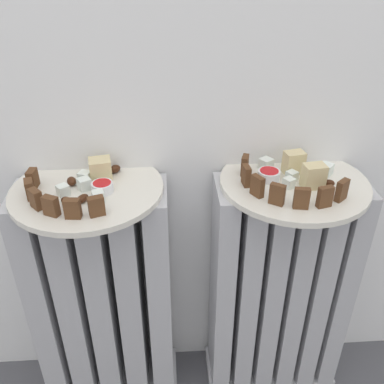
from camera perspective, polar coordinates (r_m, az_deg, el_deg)
The scene contains 39 objects.
radiator_left at distance 1.08m, azimuth -11.71°, elevation -14.21°, with size 0.34×0.14×0.61m.
radiator_right at distance 1.10m, azimuth 11.45°, elevation -13.17°, with size 0.34×0.14×0.61m.
plate_left at distance 0.89m, azimuth -13.87°, elevation 0.29°, with size 0.31×0.31×0.01m, color silver.
plate_right at distance 0.91m, azimuth 13.50°, elevation 1.21°, with size 0.31×0.31×0.01m, color silver.
dark_cake_slice_left_0 at distance 0.91m, azimuth -20.60°, elevation 1.69°, with size 0.03×0.02×0.04m, color #56351E.
dark_cake_slice_left_1 at distance 0.88m, azimuth -20.95°, elevation 0.35°, with size 0.03×0.02×0.04m, color #56351E.
dark_cake_slice_left_2 at distance 0.84m, azimuth -20.23°, elevation -0.89°, with size 0.03×0.02×0.04m, color #56351E.
dark_cake_slice_left_3 at distance 0.81m, azimuth -18.42°, elevation -1.80°, with size 0.03×0.02×0.04m, color #56351E.
dark_cake_slice_left_4 at distance 0.79m, azimuth -15.74°, elevation -2.16°, with size 0.03×0.02×0.04m, color #56351E.
dark_cake_slice_left_5 at distance 0.79m, azimuth -12.71°, elevation -1.87°, with size 0.03×0.02×0.04m, color #56351E.
marble_cake_slice_left_0 at distance 0.90m, azimuth -12.18°, elevation 3.04°, with size 0.04×0.04×0.04m, color beige.
turkish_delight_left_0 at distance 0.90m, azimuth -14.17°, elevation 1.95°, with size 0.02×0.02×0.02m, color white.
turkish_delight_left_1 at distance 0.87m, azimuth -16.92°, elevation 0.24°, with size 0.02×0.02×0.02m, color white.
turkish_delight_left_2 at distance 0.83m, azimuth -12.49°, elevation -0.58°, with size 0.02×0.02×0.02m, color white.
turkish_delight_left_3 at distance 0.88m, azimuth -14.25°, elevation 1.05°, with size 0.02×0.02×0.02m, color white.
medjool_date_left_0 at distance 0.93m, azimuth -10.28°, elevation 3.06°, with size 0.02×0.02×0.02m, color #3D1E0F.
medjool_date_left_1 at distance 0.84m, azimuth -16.50°, elevation -1.16°, with size 0.02×0.02×0.02m, color #3D1E0F.
medjool_date_left_2 at distance 0.84m, azimuth -14.50°, elevation -0.86°, with size 0.03×0.02×0.01m, color #3D1E0F.
medjool_date_left_3 at distance 0.90m, azimuth -15.86°, elevation 1.41°, with size 0.03×0.02×0.02m, color #3D1E0F.
jam_bowl_left at distance 0.86m, azimuth -11.94°, elevation 0.71°, with size 0.04×0.04×0.02m.
dark_cake_slice_right_0 at distance 0.91m, azimuth 7.10°, elevation 3.59°, with size 0.03×0.01×0.04m, color #56351E.
dark_cake_slice_right_1 at distance 0.87m, azimuth 7.28°, elevation 2.20°, with size 0.03×0.01×0.04m, color #56351E.
dark_cake_slice_right_2 at distance 0.83m, azimuth 8.76°, elevation 0.79°, with size 0.03×0.01×0.04m, color #56351E.
dark_cake_slice_right_3 at distance 0.81m, azimuth 11.35°, elevation -0.32°, with size 0.03×0.01×0.04m, color #56351E.
dark_cake_slice_right_4 at distance 0.81m, azimuth 14.49°, elevation -0.83°, with size 0.03×0.01×0.04m, color #56351E.
dark_cake_slice_right_5 at distance 0.83m, azimuth 17.42°, elevation -0.63°, with size 0.03×0.01×0.04m, color #56351E.
dark_cake_slice_right_6 at distance 0.86m, azimuth 19.47°, elevation 0.21°, with size 0.03×0.01×0.04m, color #56351E.
marble_cake_slice_right_0 at distance 0.93m, azimuth 13.49°, elevation 3.86°, with size 0.04×0.03×0.05m, color beige.
marble_cake_slice_right_1 at distance 0.88m, azimuth 16.01°, elevation 2.07°, with size 0.04×0.03×0.05m, color beige.
turkish_delight_right_0 at distance 0.94m, azimuth 9.91°, elevation 3.73°, with size 0.02×0.02×0.02m, color white.
turkish_delight_right_1 at distance 0.91m, azimuth 13.24°, elevation 2.12°, with size 0.02×0.02×0.02m, color white.
turkish_delight_right_2 at distance 0.88m, azimuth 12.89°, elevation 1.23°, with size 0.02×0.02×0.02m, color white.
turkish_delight_right_3 at distance 0.95m, azimuth 17.58°, elevation 2.94°, with size 0.02×0.02×0.02m, color white.
medjool_date_right_0 at distance 0.96m, azimuth 14.49°, elevation 3.61°, with size 0.02×0.02×0.02m, color #3D1E0F.
medjool_date_right_1 at distance 0.87m, azimuth 17.54°, elevation 0.12°, with size 0.02×0.02×0.02m, color #3D1E0F.
medjool_date_right_2 at distance 0.90m, azimuth 17.90°, elevation 1.14°, with size 0.02×0.01×0.02m, color #3D1E0F.
medjool_date_right_3 at distance 0.97m, azimuth 9.98°, elevation 4.25°, with size 0.03×0.01×0.01m, color #3D1E0F.
jam_bowl_right at distance 0.90m, azimuth 10.28°, elevation 2.33°, with size 0.05×0.05×0.02m.
fork at distance 0.91m, azimuth 16.58°, elevation 1.15°, with size 0.02×0.10×0.00m.
Camera 1 is at (-0.05, -0.47, 1.06)m, focal length 39.75 mm.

